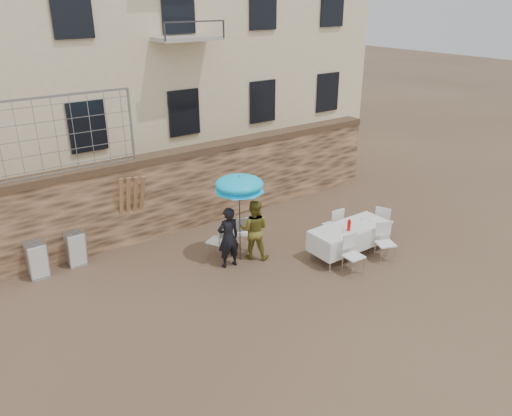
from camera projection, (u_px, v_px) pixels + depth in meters
ground at (301, 306)px, 10.55m from camera, size 80.00×80.00×0.00m
stone_wall at (186, 189)px, 13.86m from camera, size 13.00×0.50×2.20m
chain_link_fence at (65, 135)px, 11.47m from camera, size 3.20×0.06×1.80m
man_suit at (228, 238)px, 11.83m from camera, size 0.59×0.41×1.53m
woman_dress at (254, 230)px, 12.23m from camera, size 0.94×0.94×1.53m
umbrella at (239, 187)px, 11.66m from camera, size 1.21×1.21×2.05m
couple_chair_left at (217, 240)px, 12.36m from camera, size 0.65×0.65×0.96m
couple_chair_right at (240, 233)px, 12.73m from camera, size 0.61×0.61×0.96m
banquet_table at (350, 228)px, 12.40m from camera, size 2.10×0.85×0.78m
soda_bottle at (349, 226)px, 12.12m from camera, size 0.09×0.09×0.26m
table_chair_front_left at (354, 255)px, 11.62m from camera, size 0.50×0.50×0.96m
table_chair_front_right at (386, 243)px, 12.21m from camera, size 0.62×0.62×0.96m
table_chair_back at (333, 224)px, 13.21m from camera, size 0.51×0.51×0.96m
table_chair_side at (384, 222)px, 13.32m from camera, size 0.64×0.64×0.96m
chair_stack_left at (35, 256)px, 11.63m from camera, size 0.46×0.55×0.92m
chair_stack_right at (74, 246)px, 12.11m from camera, size 0.46×0.47×0.92m
wood_planks at (133, 209)px, 12.80m from camera, size 0.70×0.20×2.00m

